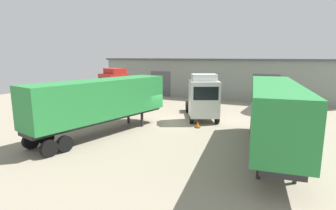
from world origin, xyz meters
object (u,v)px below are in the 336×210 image
object	(u,v)px
tractor_unit_white	(203,99)
traffic_cone	(197,125)
gravel_pile	(260,106)
container_trailer_green	(101,100)
tractor_unit_red	(118,89)
container_trailer_white	(274,110)

from	to	relation	value
tractor_unit_white	traffic_cone	distance (m)	3.16
tractor_unit_white	gravel_pile	world-z (taller)	tractor_unit_white
container_trailer_green	gravel_pile	size ratio (longest dim) A/B	2.99
container_trailer_green	traffic_cone	xyz separation A→B (m)	(5.87, 4.73, -2.34)
container_trailer_green	tractor_unit_red	distance (m)	10.47
container_trailer_green	container_trailer_white	size ratio (longest dim) A/B	0.97
container_trailer_green	tractor_unit_white	bearing A→B (deg)	-24.10
traffic_cone	tractor_unit_red	bearing A→B (deg)	157.83
tractor_unit_red	container_trailer_green	bearing A→B (deg)	49.67
tractor_unit_white	container_trailer_green	world-z (taller)	tractor_unit_white
traffic_cone	gravel_pile	bearing A→B (deg)	62.54
container_trailer_green	container_trailer_white	bearing A→B (deg)	-72.14
container_trailer_white	gravel_pile	size ratio (longest dim) A/B	3.09
tractor_unit_white	gravel_pile	distance (m)	6.96
tractor_unit_white	container_trailer_green	size ratio (longest dim) A/B	0.61
tractor_unit_white	container_trailer_white	distance (m)	8.86
container_trailer_white	traffic_cone	xyz separation A→B (m)	(-5.83, 3.68, -2.41)
gravel_pile	container_trailer_green	bearing A→B (deg)	-128.34
tractor_unit_red	gravel_pile	bearing A→B (deg)	123.73
tractor_unit_white	traffic_cone	bearing A→B (deg)	-16.79
container_trailer_green	tractor_unit_red	size ratio (longest dim) A/B	1.59
gravel_pile	tractor_unit_white	bearing A→B (deg)	-130.35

